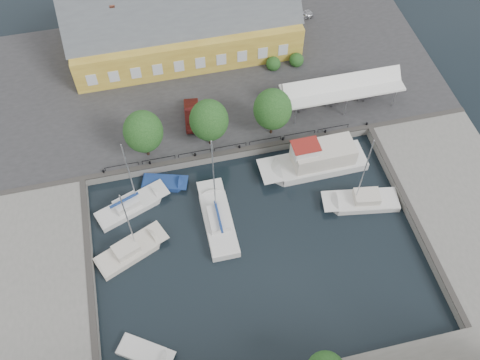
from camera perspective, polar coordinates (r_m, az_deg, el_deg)
The scene contains 17 objects.
ground at distance 54.48m, azimuth 1.43°, elevation -5.94°, with size 140.00×140.00×0.00m, color black.
north_quay at distance 68.07m, azimuth -3.29°, elevation 10.95°, with size 56.00×26.00×1.00m, color #2D2D30.
west_quay at distance 54.61m, azimuth -21.52°, elevation -11.60°, with size 12.00×24.00×1.00m, color slate.
east_quay at distance 60.24m, azimuth 22.72°, elevation -2.75°, with size 12.00×24.00×1.00m, color slate.
quay_edge_fittings at distance 56.00m, azimuth 0.31°, elevation -1.27°, with size 56.00×24.72×0.40m.
warehouse at distance 69.28m, azimuth -6.53°, elevation 15.90°, with size 28.56×14.00×9.55m.
tent_canopy at distance 63.17m, azimuth 10.85°, elevation 9.66°, with size 14.00×4.00×2.83m.
quay_trees at distance 57.14m, azimuth -3.33°, elevation 6.38°, with size 18.20×4.20×6.30m.
car_silver at distance 75.84m, azimuth 6.40°, elevation 17.14°, with size 1.48×3.68×1.25m, color #B2B3BA.
car_red at distance 61.97m, azimuth -5.14°, elevation 6.91°, with size 1.66×4.75×1.57m, color #511412.
center_sailboat at distance 54.93m, azimuth -2.35°, elevation -4.41°, with size 2.83×9.38×12.75m.
trawler at distance 59.04m, azimuth 8.21°, elevation 2.02°, with size 12.12×3.75×5.00m.
east_boat_b at distance 57.72m, azimuth 12.89°, elevation -2.28°, with size 8.36×3.88×11.08m.
west_boat_a at distance 57.07m, azimuth -11.55°, elevation -2.82°, with size 8.13×4.93×10.63m.
west_boat_b at distance 54.39m, azimuth -11.62°, elevation -7.50°, with size 7.70×5.24×10.24m.
launch_sw at distance 50.32m, azimuth -10.08°, elevation -17.72°, with size 5.28×4.38×0.98m.
launch_nw at distance 58.37m, azimuth -8.10°, elevation -0.38°, with size 5.23×3.29×0.88m.
Camera 1 is at (-7.35, -25.74, 47.45)m, focal length 40.00 mm.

